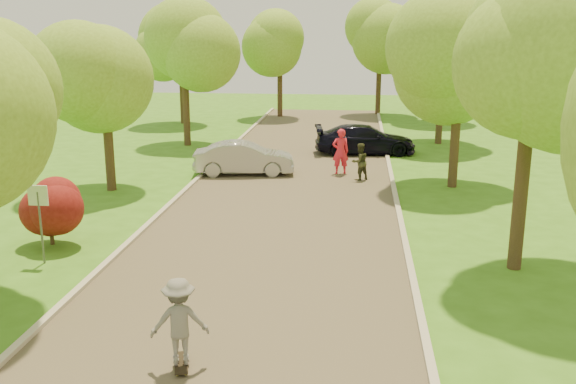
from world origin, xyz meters
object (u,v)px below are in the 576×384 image
at_px(street_sign, 39,208).
at_px(silver_sedan, 244,158).
at_px(dark_sedan, 365,139).
at_px(person_striped, 341,152).
at_px(person_olive, 360,162).
at_px(longboard, 181,363).
at_px(skateboarder, 179,321).

xyz_separation_m(street_sign, silver_sedan, (3.50, 11.32, -0.85)).
bearing_deg(dark_sedan, person_striped, 160.40).
bearing_deg(person_striped, person_olive, 114.88).
relative_size(street_sign, longboard, 2.43).
height_order(skateboarder, person_olive, skateboarder).
bearing_deg(silver_sedan, person_olive, -104.47).
distance_m(dark_sedan, person_olive, 5.88).
bearing_deg(person_striped, dark_sedan, -115.88).
bearing_deg(skateboarder, person_olive, -117.24).
bearing_deg(person_olive, longboard, 42.77).
relative_size(dark_sedan, person_striped, 2.53).
distance_m(street_sign, dark_sedan, 18.79).
bearing_deg(street_sign, dark_sedan, 62.21).
xyz_separation_m(dark_sedan, longboard, (-3.56, -21.60, -0.64)).
distance_m(street_sign, person_striped, 14.09).
height_order(street_sign, person_olive, street_sign).
bearing_deg(silver_sedan, street_sign, 154.93).
bearing_deg(person_olive, street_sign, 16.29).
distance_m(longboard, person_striped, 17.01).
bearing_deg(person_olive, person_striped, -87.47).
xyz_separation_m(skateboarder, person_striped, (2.47, 16.80, 0.05)).
bearing_deg(skateboarder, street_sign, -59.28).
height_order(person_striped, person_olive, person_striped).
bearing_deg(person_olive, dark_sedan, -127.93).
bearing_deg(dark_sedan, street_sign, 145.47).
distance_m(skateboarder, person_olive, 16.07).
bearing_deg(silver_sedan, skateboarder, 178.03).
bearing_deg(longboard, street_sign, -59.28).
bearing_deg(silver_sedan, longboard, 178.03).
relative_size(silver_sedan, longboard, 4.82).
height_order(silver_sedan, longboard, silver_sedan).
relative_size(street_sign, silver_sedan, 0.50).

